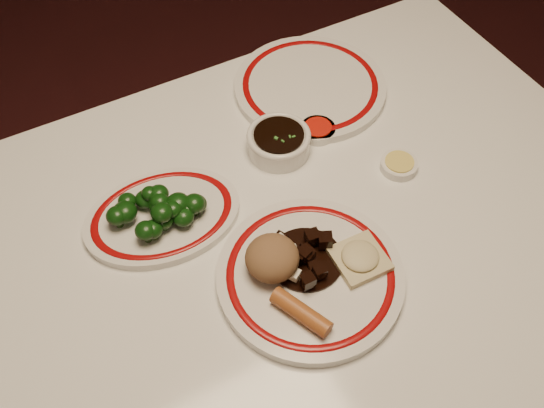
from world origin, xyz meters
The scene contains 13 objects.
ground centered at (0.00, 0.00, 0.00)m, with size 7.00×7.00×0.00m, color black.
dining_table centered at (0.00, 0.00, 0.66)m, with size 1.20×0.90×0.75m.
main_plate centered at (-0.02, -0.06, 0.76)m, with size 0.37×0.37×0.02m.
rice_mound centered at (-0.06, -0.03, 0.80)m, with size 0.08×0.08×0.06m, color brown.
spring_roll centered at (-0.06, -0.12, 0.78)m, with size 0.03×0.03×0.09m, color #A85C29.
fried_wonton centered at (0.06, -0.08, 0.78)m, with size 0.08×0.08×0.02m.
stirfry_heap centered at (-0.01, -0.04, 0.78)m, with size 0.11×0.11×0.03m.
broccoli_plate centered at (-0.17, 0.15, 0.76)m, with size 0.27×0.24×0.02m.
broccoli_pile centered at (-0.17, 0.14, 0.79)m, with size 0.15×0.10×0.05m.
soy_bowl centered at (0.07, 0.19, 0.77)m, with size 0.11×0.11×0.04m.
sweet_sour_dish centered at (0.15, 0.19, 0.76)m, with size 0.06×0.06×0.02m.
mustard_dish centered at (0.23, 0.05, 0.76)m, with size 0.06×0.06×0.02m.
far_plate centered at (0.20, 0.30, 0.76)m, with size 0.35×0.35×0.02m.
Camera 1 is at (-0.29, -0.44, 1.55)m, focal length 40.00 mm.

